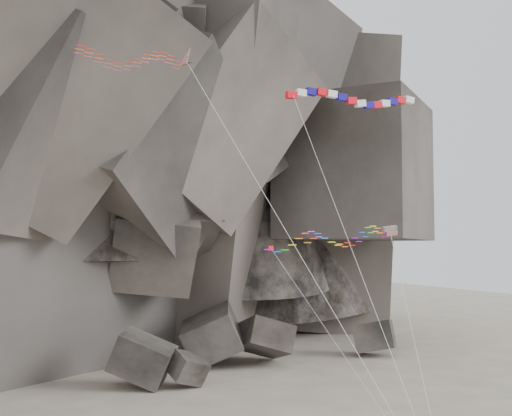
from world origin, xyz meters
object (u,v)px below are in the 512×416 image
banner_kite (354,100)px  parafoil_kite (328,238)px  delta_kite (129,58)px  pennant_kite (308,303)px

banner_kite → parafoil_kite: (-5.40, -3.33, -10.80)m
delta_kite → parafoil_kite: 17.87m
delta_kite → banner_kite: bearing=4.4°
delta_kite → parafoil_kite: bearing=-9.6°
pennant_kite → banner_kite: bearing=13.6°
delta_kite → pennant_kite: size_ratio=1.89×
parafoil_kite → pennant_kite: size_ratio=1.10×
delta_kite → pennant_kite: delta_kite is taller
parafoil_kite → pennant_kite: parafoil_kite is taller
parafoil_kite → pennant_kite: bearing=-160.4°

